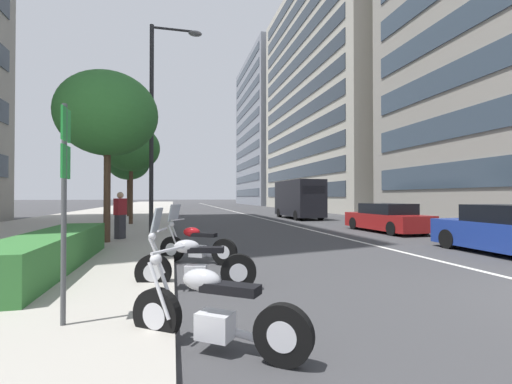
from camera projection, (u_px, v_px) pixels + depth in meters
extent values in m
cube|color=#A39E93|center=(116.00, 214.00, 31.48)|extent=(160.00, 10.14, 0.15)
cube|color=silver|center=(235.00, 212.00, 39.09)|extent=(110.00, 0.16, 0.01)
cylinder|color=black|center=(157.00, 315.00, 4.03)|extent=(0.46, 0.57, 0.62)
cylinder|color=silver|center=(157.00, 315.00, 4.03)|extent=(0.29, 0.33, 0.31)
cylinder|color=black|center=(283.00, 335.00, 3.44)|extent=(0.46, 0.57, 0.62)
cylinder|color=silver|center=(283.00, 335.00, 3.44)|extent=(0.29, 0.33, 0.31)
cube|color=silver|center=(215.00, 325.00, 3.74)|extent=(0.43, 0.46, 0.28)
cube|color=black|center=(230.00, 288.00, 3.67)|extent=(0.55, 0.65, 0.10)
ellipsoid|color=#B2B2B7|center=(202.00, 280.00, 3.81)|extent=(0.46, 0.51, 0.24)
cylinder|color=silver|center=(159.00, 290.00, 3.94)|extent=(0.22, 0.28, 0.64)
cylinder|color=silver|center=(167.00, 288.00, 4.07)|extent=(0.22, 0.28, 0.64)
cylinder|color=silver|center=(169.00, 250.00, 3.98)|extent=(0.51, 0.38, 0.04)
sphere|color=silver|center=(156.00, 259.00, 4.05)|extent=(0.14, 0.14, 0.14)
cylinder|color=silver|center=(244.00, 335.00, 3.76)|extent=(0.48, 0.61, 0.16)
cylinder|color=black|center=(153.00, 272.00, 6.24)|extent=(0.26, 0.66, 0.65)
cylinder|color=silver|center=(153.00, 272.00, 6.24)|extent=(0.20, 0.34, 0.32)
cylinder|color=black|center=(239.00, 272.00, 6.26)|extent=(0.26, 0.66, 0.65)
cylinder|color=silver|center=(239.00, 272.00, 6.26)|extent=(0.20, 0.34, 0.32)
cube|color=silver|center=(196.00, 273.00, 6.25)|extent=(0.34, 0.43, 0.28)
cube|color=black|center=(206.00, 250.00, 6.26)|extent=(0.36, 0.67, 0.10)
ellipsoid|color=#B2B2B7|center=(187.00, 246.00, 6.25)|extent=(0.34, 0.50, 0.24)
cylinder|color=silver|center=(157.00, 256.00, 6.18)|extent=(0.11, 0.32, 0.64)
cylinder|color=silver|center=(159.00, 254.00, 6.32)|extent=(0.11, 0.32, 0.64)
cylinder|color=silver|center=(162.00, 230.00, 6.26)|extent=(0.59, 0.17, 0.04)
sphere|color=silver|center=(152.00, 236.00, 6.25)|extent=(0.14, 0.14, 0.14)
cube|color=#B2BCC6|center=(157.00, 220.00, 6.26)|extent=(0.46, 0.22, 0.44)
cylinder|color=silver|center=(212.00, 277.00, 6.39)|extent=(0.24, 0.69, 0.16)
cylinder|color=black|center=(172.00, 249.00, 8.97)|extent=(0.45, 0.62, 0.65)
cylinder|color=silver|center=(172.00, 249.00, 8.97)|extent=(0.28, 0.35, 0.33)
cylinder|color=black|center=(224.00, 252.00, 8.50)|extent=(0.45, 0.62, 0.65)
cylinder|color=silver|center=(224.00, 252.00, 8.50)|extent=(0.28, 0.35, 0.33)
cube|color=silver|center=(198.00, 251.00, 8.73)|extent=(0.42, 0.46, 0.28)
cube|color=black|center=(204.00, 235.00, 8.68)|extent=(0.53, 0.66, 0.10)
ellipsoid|color=#AD1116|center=(192.00, 232.00, 8.79)|extent=(0.45, 0.52, 0.24)
cylinder|color=silver|center=(173.00, 238.00, 8.88)|extent=(0.21, 0.29, 0.64)
cylinder|color=silver|center=(176.00, 237.00, 9.01)|extent=(0.21, 0.29, 0.64)
cylinder|color=silver|center=(178.00, 220.00, 8.92)|extent=(0.53, 0.35, 0.04)
sphere|color=silver|center=(172.00, 224.00, 8.98)|extent=(0.14, 0.14, 0.14)
cube|color=#B2BCC6|center=(174.00, 213.00, 8.96)|extent=(0.44, 0.34, 0.44)
cylinder|color=silver|center=(210.00, 255.00, 8.77)|extent=(0.44, 0.63, 0.16)
cube|color=navy|center=(507.00, 236.00, 10.08)|extent=(4.23, 1.87, 0.79)
cube|color=black|center=(511.00, 214.00, 9.96)|extent=(2.13, 1.67, 0.51)
cylinder|color=black|center=(448.00, 239.00, 11.26)|extent=(0.63, 0.24, 0.62)
cylinder|color=black|center=(489.00, 238.00, 11.59)|extent=(0.63, 0.24, 0.62)
cube|color=maroon|center=(386.00, 221.00, 16.58)|extent=(4.71, 1.89, 0.71)
cube|color=black|center=(387.00, 209.00, 16.52)|extent=(2.46, 1.69, 0.49)
cylinder|color=black|center=(354.00, 223.00, 17.86)|extent=(0.63, 0.24, 0.62)
cylinder|color=black|center=(381.00, 223.00, 18.27)|extent=(0.63, 0.24, 0.62)
cylinder|color=black|center=(392.00, 229.00, 14.88)|extent=(0.63, 0.24, 0.62)
cylinder|color=black|center=(424.00, 228.00, 15.30)|extent=(0.63, 0.24, 0.62)
cube|color=black|center=(299.00, 198.00, 26.68)|extent=(6.00, 2.01, 2.68)
cube|color=black|center=(314.00, 190.00, 23.79)|extent=(0.04, 1.69, 0.56)
cylinder|color=black|center=(279.00, 213.00, 28.44)|extent=(0.72, 0.26, 0.72)
cylinder|color=black|center=(300.00, 213.00, 28.86)|extent=(0.72, 0.26, 0.72)
cylinder|color=black|center=(297.00, 215.00, 24.47)|extent=(0.72, 0.26, 0.72)
cylinder|color=black|center=(321.00, 215.00, 24.89)|extent=(0.72, 0.26, 0.72)
cylinder|color=#47494C|center=(64.00, 214.00, 4.15)|extent=(0.06, 0.06, 2.65)
cube|color=#1E8C33|center=(66.00, 125.00, 4.17)|extent=(0.32, 0.02, 0.40)
cube|color=#1E8C33|center=(66.00, 162.00, 4.17)|extent=(0.32, 0.02, 0.40)
cylinder|color=#232326|center=(151.00, 128.00, 14.99)|extent=(0.18, 0.18, 8.98)
cylinder|color=#232326|center=(174.00, 30.00, 15.27)|extent=(0.10, 1.85, 0.10)
ellipsoid|color=slate|center=(195.00, 34.00, 15.48)|extent=(0.44, 0.60, 0.20)
cube|color=gold|center=(151.00, 120.00, 14.65)|extent=(0.56, 0.03, 1.10)
cube|color=gold|center=(152.00, 124.00, 15.34)|extent=(0.56, 0.03, 1.10)
cube|color=#337033|center=(51.00, 251.00, 7.39)|extent=(5.84, 1.10, 0.75)
cylinder|color=#473323|center=(107.00, 196.00, 11.71)|extent=(0.22, 0.22, 3.09)
ellipsoid|color=#2D6B2D|center=(108.00, 114.00, 11.74)|extent=(3.31, 3.31, 2.82)
cylinder|color=#473323|center=(131.00, 196.00, 19.62)|extent=(0.22, 0.22, 3.11)
ellipsoid|color=#2D6B2D|center=(131.00, 148.00, 19.66)|extent=(3.16, 3.16, 2.69)
cylinder|color=#473323|center=(128.00, 197.00, 27.59)|extent=(0.22, 0.22, 3.03)
ellipsoid|color=#265B28|center=(128.00, 163.00, 27.63)|extent=(3.25, 3.25, 2.76)
cube|color=#2D2D33|center=(120.00, 227.00, 12.65)|extent=(0.40, 0.39, 0.87)
cube|color=maroon|center=(120.00, 207.00, 12.66)|extent=(0.48, 0.45, 0.60)
sphere|color=tan|center=(120.00, 195.00, 12.67)|extent=(0.24, 0.24, 0.24)
cube|color=#B7B2A3|center=(366.00, 98.00, 47.38)|extent=(29.50, 20.19, 30.30)
cube|color=#2D3842|center=(296.00, 191.00, 44.85)|extent=(26.55, 0.08, 1.50)
cube|color=#2D3842|center=(296.00, 173.00, 44.88)|extent=(26.55, 0.08, 1.50)
cube|color=#2D3842|center=(296.00, 154.00, 44.91)|extent=(26.55, 0.08, 1.50)
cube|color=#2D3842|center=(296.00, 136.00, 44.94)|extent=(26.55, 0.08, 1.50)
cube|color=#2D3842|center=(296.00, 118.00, 44.97)|extent=(26.55, 0.08, 1.50)
cube|color=#2D3842|center=(296.00, 100.00, 45.01)|extent=(26.55, 0.08, 1.50)
cube|color=#2D3842|center=(296.00, 81.00, 45.04)|extent=(26.55, 0.08, 1.50)
cube|color=#2D3842|center=(296.00, 63.00, 45.07)|extent=(26.55, 0.08, 1.50)
cube|color=#2D3842|center=(296.00, 45.00, 45.10)|extent=(26.55, 0.08, 1.50)
cube|color=#2D3842|center=(296.00, 27.00, 45.13)|extent=(26.55, 0.08, 1.50)
cube|color=#2D3842|center=(296.00, 9.00, 45.17)|extent=(26.55, 0.08, 1.50)
cube|color=gray|center=(278.00, 133.00, 77.04)|extent=(25.69, 14.36, 31.76)
cube|color=#2D3842|center=(246.00, 193.00, 75.18)|extent=(23.12, 0.08, 1.50)
cube|color=#2D3842|center=(246.00, 179.00, 75.22)|extent=(23.12, 0.08, 1.50)
cube|color=#2D3842|center=(246.00, 165.00, 75.26)|extent=(23.12, 0.08, 1.50)
cube|color=#2D3842|center=(246.00, 151.00, 75.30)|extent=(23.12, 0.08, 1.50)
cube|color=#2D3842|center=(246.00, 137.00, 75.34)|extent=(23.12, 0.08, 1.50)
cube|color=#2D3842|center=(246.00, 123.00, 75.38)|extent=(23.12, 0.08, 1.50)
cube|color=#2D3842|center=(246.00, 109.00, 75.42)|extent=(23.12, 0.08, 1.50)
cube|color=#2D3842|center=(246.00, 95.00, 75.47)|extent=(23.12, 0.08, 1.50)
cube|color=#2D3842|center=(246.00, 81.00, 75.51)|extent=(23.12, 0.08, 1.50)
cube|color=#2D3842|center=(246.00, 67.00, 75.55)|extent=(23.12, 0.08, 1.50)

